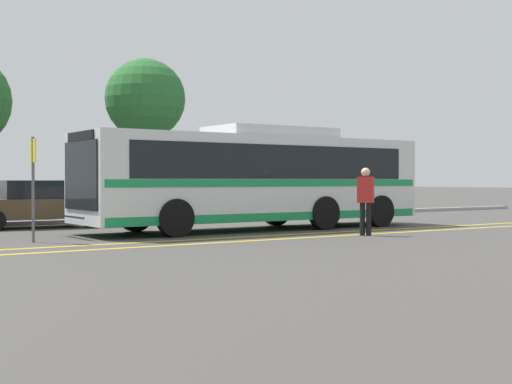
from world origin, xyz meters
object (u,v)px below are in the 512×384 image
at_px(transit_bus, 256,177).
at_px(parked_car_1, 37,204).
at_px(pedestrian_0, 366,197).
at_px(bus_stop_sign, 33,176).
at_px(tree_0, 145,99).

relative_size(transit_bus, parked_car_1, 2.36).
bearing_deg(transit_bus, pedestrian_0, -163.42).
bearing_deg(parked_car_1, bus_stop_sign, -13.65).
bearing_deg(bus_stop_sign, tree_0, -38.86).
bearing_deg(pedestrian_0, transit_bus, 161.98).
xyz_separation_m(pedestrian_0, tree_0, (-0.97, 11.68, 3.63)).
relative_size(transit_bus, bus_stop_sign, 4.46).
height_order(parked_car_1, tree_0, tree_0).
height_order(transit_bus, parked_car_1, transit_bus).
xyz_separation_m(transit_bus, pedestrian_0, (1.10, -3.59, -0.54)).
height_order(transit_bus, tree_0, tree_0).
bearing_deg(pedestrian_0, tree_0, 149.71).
relative_size(pedestrian_0, bus_stop_sign, 0.72).
bearing_deg(bus_stop_sign, parked_car_1, -18.05).
bearing_deg(tree_0, pedestrian_0, -85.24).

